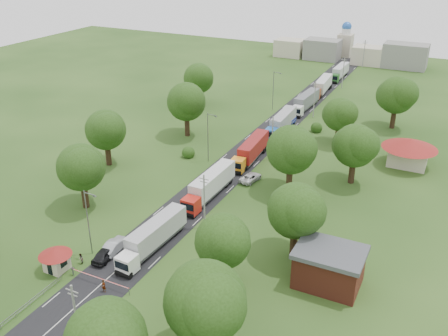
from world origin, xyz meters
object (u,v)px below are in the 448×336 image
Objects in this scene: boom_barrier at (92,276)px; car_lane_mid at (115,246)px; guard_booth at (56,256)px; info_sign at (294,123)px; car_lane_front at (105,254)px; truck_0 at (153,236)px; pedestrian_near at (104,286)px.

boom_barrier is 1.82× the size of car_lane_mid.
guard_booth is 61.27m from info_sign.
boom_barrier is 1.93× the size of car_lane_front.
car_lane_front is 2.24m from car_lane_mid.
truck_0 is 6.95m from car_lane_front.
guard_booth is at bearing -101.68° from info_sign.
info_sign is 0.86× the size of car_lane_front.
car_lane_front is at bearing 130.18° from pedestrian_near.
truck_0 reaches higher than pedestrian_near.
car_lane_front is (-1.64, 4.76, -0.08)m from boom_barrier.
info_sign is at bearing 89.26° from pedestrian_near.
car_lane_front is (-8.20, -55.24, -2.19)m from info_sign.
guard_booth is at bearing 54.13° from car_lane_mid.
truck_0 reaches higher than guard_booth.
car_lane_mid is at bearing -98.79° from info_sign.
boom_barrier is at bearing 101.42° from car_lane_front.
guard_booth is (-5.84, -0.00, 1.27)m from boom_barrier.
truck_0 reaches higher than car_lane_mid.
info_sign is 0.81× the size of car_lane_mid.
car_lane_mid is 9.00m from pedestrian_near.
car_lane_front reaches higher than boom_barrier.
boom_barrier is 0.64× the size of truck_0.
info_sign reaches higher than car_lane_front.
info_sign reaches higher than truck_0.
boom_barrier is at bearing 98.29° from car_lane_mid.
pedestrian_near is at bearing -93.66° from info_sign.
boom_barrier is 5.04m from car_lane_front.
info_sign is at bearing 83.76° from boom_barrier.
car_lane_front is (4.20, 4.76, -1.35)m from guard_booth.
guard_booth is 1.07× the size of info_sign.
info_sign is (6.56, 60.00, 2.11)m from boom_barrier.
guard_booth is 0.92× the size of car_lane_front.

